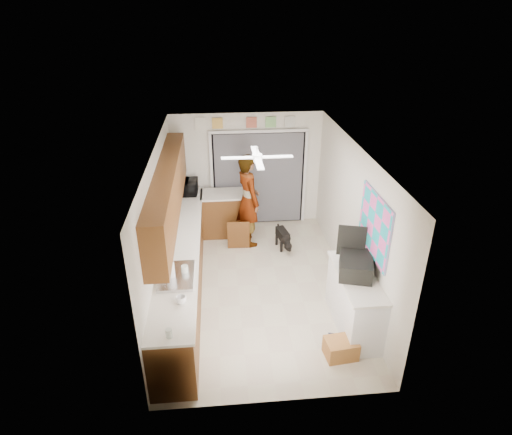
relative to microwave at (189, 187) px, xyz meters
name	(u,v)px	position (x,y,z in m)	size (l,w,h in m)	color
floor	(258,285)	(1.24, -2.08, -1.08)	(5.00, 5.00, 0.00)	beige
ceiling	(258,150)	(1.24, -2.08, 1.42)	(5.00, 5.00, 0.00)	white
wall_back	(247,170)	(1.24, 0.42, 0.17)	(3.20, 3.20, 0.00)	white
wall_front	(280,324)	(1.24, -4.58, 0.17)	(3.20, 3.20, 0.00)	white
wall_left	(160,227)	(-0.36, -2.08, 0.17)	(5.00, 5.00, 0.00)	white
wall_right	(353,219)	(2.84, -2.08, 0.17)	(5.00, 5.00, 0.00)	white
left_base_cabinets	(183,268)	(-0.06, -2.08, -0.63)	(0.60, 4.80, 0.90)	brown
left_countertop	(181,244)	(-0.05, -2.08, -0.16)	(0.62, 4.80, 0.04)	white
upper_cabinets	(168,191)	(-0.20, -1.88, 0.72)	(0.32, 4.00, 0.80)	brown
sink_basin	(177,276)	(-0.05, -3.08, -0.12)	(0.50, 0.76, 0.06)	silver
faucet	(163,272)	(-0.24, -3.08, -0.03)	(0.03, 0.03, 0.22)	silver
peninsula_base	(226,214)	(0.74, -0.08, -0.63)	(1.00, 0.60, 0.90)	brown
peninsula_top	(225,194)	(0.74, -0.08, -0.16)	(1.04, 0.64, 0.04)	white
back_opening_recess	(259,179)	(1.49, 0.39, -0.03)	(2.00, 0.06, 2.10)	black
curtain_panel	(259,180)	(1.49, 0.35, -0.03)	(1.90, 0.03, 2.05)	slate
door_trim_left	(212,181)	(0.47, 0.36, -0.03)	(0.06, 0.04, 2.10)	white
door_trim_right	(305,178)	(2.51, 0.36, -0.03)	(0.06, 0.04, 2.10)	white
door_trim_head	(259,131)	(1.49, 0.36, 1.04)	(2.10, 0.04, 0.06)	white
header_frame_0	(217,123)	(0.64, 0.39, 1.22)	(0.22, 0.02, 0.22)	gold
header_frame_2	(251,123)	(1.34, 0.39, 1.22)	(0.22, 0.02, 0.22)	#C35F49
header_frame_3	(271,122)	(1.74, 0.39, 1.22)	(0.22, 0.02, 0.22)	#7DBF6D
header_frame_4	(290,122)	(2.14, 0.39, 1.22)	(0.22, 0.02, 0.22)	silver
route66_sign	(200,124)	(0.29, 0.39, 1.22)	(0.22, 0.02, 0.26)	silver
right_counter_base	(354,302)	(2.59, -3.28, -0.63)	(0.50, 1.40, 0.90)	white
right_counter_top	(357,277)	(2.58, -3.28, -0.16)	(0.54, 1.44, 0.04)	white
abstract_painting	(375,225)	(2.82, -3.08, 0.57)	(0.03, 1.15, 0.95)	#F359B4
ceiling_fan	(257,157)	(1.24, -1.88, 1.24)	(1.14, 1.14, 0.24)	white
microwave	(189,187)	(0.00, 0.00, 0.00)	(0.50, 0.34, 0.28)	black
cup	(181,300)	(0.06, -3.69, -0.08)	(0.14, 0.14, 0.11)	white
jar_a	(185,270)	(0.07, -3.01, -0.07)	(0.10, 0.10, 0.14)	silver
jar_b	(169,333)	(-0.05, -4.33, -0.08)	(0.08, 0.08, 0.12)	silver
paper_towel_roll	(170,271)	(-0.13, -3.10, 0.00)	(0.12, 0.12, 0.27)	white
suitcase	(356,266)	(2.56, -3.22, -0.01)	(0.47, 0.62, 0.27)	black
suitcase_rim	(355,272)	(2.56, -3.22, -0.12)	(0.44, 0.58, 0.02)	yellow
suitcase_lid	(352,241)	(2.56, -2.93, 0.24)	(0.42, 0.03, 0.50)	black
cardboard_box	(341,348)	(2.24, -3.89, -0.94)	(0.44, 0.33, 0.28)	#A66D34
navy_crate	(339,346)	(2.24, -3.82, -0.97)	(0.34, 0.29, 0.21)	#141D33
cabinet_door_panel	(238,235)	(0.97, -0.82, -0.75)	(0.44, 0.03, 0.67)	brown
man	(248,200)	(1.19, -0.53, -0.11)	(0.70, 0.46, 1.93)	white
dog	(282,238)	(1.86, -0.82, -0.85)	(0.25, 0.58, 0.46)	black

